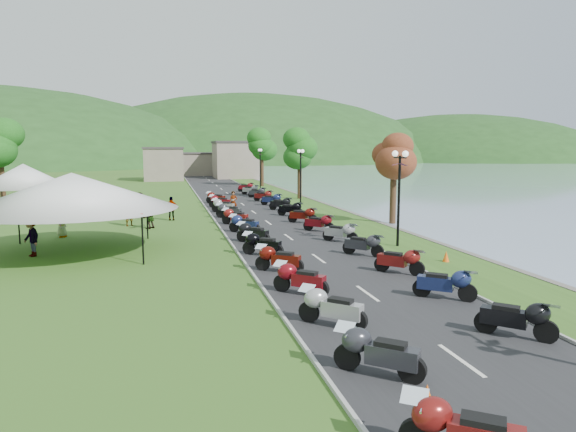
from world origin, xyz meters
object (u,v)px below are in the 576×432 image
vendor_tent_main (74,213)px  pedestrian_b (140,218)px  pedestrian_c (32,256)px  pedestrian_a (130,226)px

vendor_tent_main → pedestrian_b: 12.97m
pedestrian_b → pedestrian_c: size_ratio=0.99×
pedestrian_a → pedestrian_c: bearing=-144.3°
vendor_tent_main → pedestrian_c: vendor_tent_main is taller
pedestrian_c → pedestrian_a: bearing=120.3°
vendor_tent_main → pedestrian_b: vendor_tent_main is taller
vendor_tent_main → pedestrian_a: vendor_tent_main is taller
vendor_tent_main → pedestrian_a: bearing=76.7°
pedestrian_b → pedestrian_c: 13.62m
pedestrian_a → pedestrian_c: size_ratio=0.95×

